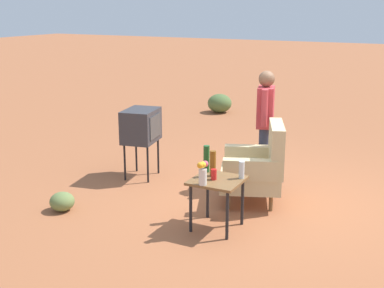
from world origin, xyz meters
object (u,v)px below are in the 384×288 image
(armchair, at_px, (258,166))
(flower_vase, at_px, (203,172))
(side_table, at_px, (217,186))
(bottle_short_clear, at_px, (242,170))
(bottle_wine_green, at_px, (206,159))
(tv_on_stand, at_px, (141,126))
(bottle_tall_amber, at_px, (213,163))
(person_standing, at_px, (265,121))
(soda_can_red, at_px, (214,174))

(armchair, distance_m, flower_vase, 1.24)
(side_table, height_order, flower_vase, flower_vase)
(armchair, distance_m, side_table, 0.97)
(bottle_short_clear, relative_size, flower_vase, 0.75)
(side_table, relative_size, flower_vase, 2.25)
(bottle_wine_green, height_order, bottle_short_clear, bottle_wine_green)
(tv_on_stand, xyz_separation_m, bottle_tall_amber, (1.07, 1.65, -0.04))
(bottle_short_clear, bearing_deg, person_standing, -170.54)
(bottle_tall_amber, height_order, flower_vase, bottle_tall_amber)
(flower_vase, bearing_deg, tv_on_stand, -129.63)
(armchair, height_order, bottle_tall_amber, armchair)
(tv_on_stand, relative_size, bottle_short_clear, 5.15)
(tv_on_stand, relative_size, bottle_wine_green, 3.22)
(person_standing, distance_m, bottle_short_clear, 1.51)
(person_standing, height_order, bottle_tall_amber, person_standing)
(armchair, distance_m, person_standing, 0.82)
(side_table, height_order, soda_can_red, soda_can_red)
(side_table, bearing_deg, flower_vase, -16.33)
(person_standing, distance_m, bottle_wine_green, 1.47)
(bottle_wine_green, bearing_deg, bottle_tall_amber, 51.99)
(bottle_tall_amber, bearing_deg, person_standing, 176.85)
(side_table, bearing_deg, bottle_short_clear, 124.08)
(armchair, xyz_separation_m, tv_on_stand, (-0.20, -1.90, 0.28))
(tv_on_stand, bearing_deg, bottle_short_clear, 63.30)
(armchair, relative_size, person_standing, 0.65)
(armchair, bearing_deg, soda_can_red, -10.25)
(person_standing, relative_size, soda_can_red, 13.44)
(bottle_tall_amber, relative_size, soda_can_red, 2.46)
(person_standing, height_order, flower_vase, person_standing)
(person_standing, bearing_deg, bottle_short_clear, 9.46)
(tv_on_stand, relative_size, bottle_tall_amber, 3.43)
(side_table, bearing_deg, bottle_wine_green, -129.49)
(bottle_tall_amber, bearing_deg, flower_vase, 4.79)
(bottle_tall_amber, xyz_separation_m, flower_vase, (0.32, 0.03, -0.00))
(bottle_tall_amber, bearing_deg, bottle_wine_green, -128.01)
(side_table, distance_m, bottle_tall_amber, 0.27)
(bottle_short_clear, bearing_deg, side_table, -55.92)
(armchair, distance_m, tv_on_stand, 1.93)
(side_table, xyz_separation_m, tv_on_stand, (-1.16, -1.75, 0.27))
(bottle_short_clear, distance_m, flower_vase, 0.50)
(armchair, height_order, bottle_short_clear, armchair)
(person_standing, bearing_deg, side_table, 0.40)
(armchair, xyz_separation_m, bottle_tall_amber, (0.87, -0.24, 0.25))
(person_standing, relative_size, bottle_short_clear, 8.20)
(bottle_tall_amber, distance_m, flower_vase, 0.32)
(side_table, bearing_deg, soda_can_red, -49.75)
(tv_on_stand, xyz_separation_m, bottle_wine_green, (0.97, 1.52, -0.03))
(side_table, distance_m, bottle_wine_green, 0.38)
(side_table, height_order, tv_on_stand, tv_on_stand)
(armchair, distance_m, bottle_tall_amber, 0.94)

